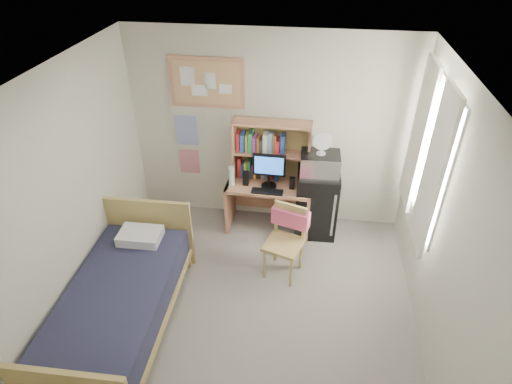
# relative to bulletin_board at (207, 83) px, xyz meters

# --- Properties ---
(floor) EXTENTS (3.60, 4.20, 0.02)m
(floor) POSITION_rel_bulletin_board_xyz_m (0.78, -2.08, -1.93)
(floor) COLOR gray
(floor) RESTS_ON ground
(ceiling) EXTENTS (3.60, 4.20, 0.02)m
(ceiling) POSITION_rel_bulletin_board_xyz_m (0.78, -2.08, 0.68)
(ceiling) COLOR white
(ceiling) RESTS_ON wall_back
(wall_back) EXTENTS (3.60, 0.04, 2.60)m
(wall_back) POSITION_rel_bulletin_board_xyz_m (0.78, 0.02, -0.62)
(wall_back) COLOR beige
(wall_back) RESTS_ON floor
(wall_left) EXTENTS (0.04, 4.20, 2.60)m
(wall_left) POSITION_rel_bulletin_board_xyz_m (-1.02, -2.08, -0.62)
(wall_left) COLOR beige
(wall_left) RESTS_ON floor
(wall_right) EXTENTS (0.04, 4.20, 2.60)m
(wall_right) POSITION_rel_bulletin_board_xyz_m (2.58, -2.08, -0.62)
(wall_right) COLOR beige
(wall_right) RESTS_ON floor
(window_unit) EXTENTS (0.10, 1.40, 1.70)m
(window_unit) POSITION_rel_bulletin_board_xyz_m (2.53, -0.88, -0.32)
(window_unit) COLOR white
(window_unit) RESTS_ON wall_right
(curtain_left) EXTENTS (0.04, 0.55, 1.70)m
(curtain_left) POSITION_rel_bulletin_board_xyz_m (2.50, -1.28, -0.32)
(curtain_left) COLOR white
(curtain_left) RESTS_ON wall_right
(curtain_right) EXTENTS (0.04, 0.55, 1.70)m
(curtain_right) POSITION_rel_bulletin_board_xyz_m (2.50, -0.48, -0.32)
(curtain_right) COLOR white
(curtain_right) RESTS_ON wall_right
(bulletin_board) EXTENTS (0.94, 0.03, 0.64)m
(bulletin_board) POSITION_rel_bulletin_board_xyz_m (0.00, 0.00, 0.00)
(bulletin_board) COLOR tan
(bulletin_board) RESTS_ON wall_back
(poster_wave) EXTENTS (0.30, 0.01, 0.42)m
(poster_wave) POSITION_rel_bulletin_board_xyz_m (-0.32, 0.01, -0.67)
(poster_wave) COLOR #273E9F
(poster_wave) RESTS_ON wall_back
(poster_japan) EXTENTS (0.28, 0.01, 0.36)m
(poster_japan) POSITION_rel_bulletin_board_xyz_m (-0.32, 0.01, -1.14)
(poster_japan) COLOR red
(poster_japan) RESTS_ON wall_back
(desk) EXTENTS (1.12, 0.58, 0.70)m
(desk) POSITION_rel_bulletin_board_xyz_m (0.83, -0.28, -1.57)
(desk) COLOR tan
(desk) RESTS_ON floor
(desk_chair) EXTENTS (0.56, 0.56, 0.90)m
(desk_chair) POSITION_rel_bulletin_board_xyz_m (1.10, -1.17, -1.47)
(desk_chair) COLOR tan
(desk_chair) RESTS_ON floor
(mini_fridge) EXTENTS (0.55, 0.55, 0.92)m
(mini_fridge) POSITION_rel_bulletin_board_xyz_m (1.46, -0.27, -1.46)
(mini_fridge) COLOR black
(mini_fridge) RESTS_ON floor
(bed) EXTENTS (1.05, 2.04, 0.55)m
(bed) POSITION_rel_bulletin_board_xyz_m (-0.50, -2.20, -1.64)
(bed) COLOR #1B1C30
(bed) RESTS_ON floor
(hutch) EXTENTS (1.00, 0.27, 0.81)m
(hutch) POSITION_rel_bulletin_board_xyz_m (0.83, -0.13, -0.82)
(hutch) COLOR tan
(hutch) RESTS_ON desk
(monitor) EXTENTS (0.42, 0.04, 0.45)m
(monitor) POSITION_rel_bulletin_board_xyz_m (0.83, -0.34, -1.00)
(monitor) COLOR black
(monitor) RESTS_ON desk
(keyboard) EXTENTS (0.41, 0.14, 0.02)m
(keyboard) POSITION_rel_bulletin_board_xyz_m (0.82, -0.48, -1.21)
(keyboard) COLOR black
(keyboard) RESTS_ON desk
(speaker_left) EXTENTS (0.08, 0.08, 0.19)m
(speaker_left) POSITION_rel_bulletin_board_xyz_m (0.53, -0.34, -1.13)
(speaker_left) COLOR black
(speaker_left) RESTS_ON desk
(speaker_right) EXTENTS (0.07, 0.07, 0.16)m
(speaker_right) POSITION_rel_bulletin_board_xyz_m (1.13, -0.35, -1.14)
(speaker_right) COLOR black
(speaker_right) RESTS_ON desk
(water_bottle) EXTENTS (0.08, 0.08, 0.26)m
(water_bottle) POSITION_rel_bulletin_board_xyz_m (0.35, -0.37, -1.09)
(water_bottle) COLOR silver
(water_bottle) RESTS_ON desk
(hoodie) EXTENTS (0.47, 0.26, 0.21)m
(hoodie) POSITION_rel_bulletin_board_xyz_m (1.16, -0.98, -1.22)
(hoodie) COLOR #FD6088
(hoodie) RESTS_ON desk_chair
(microwave) EXTENTS (0.49, 0.38, 0.28)m
(microwave) POSITION_rel_bulletin_board_xyz_m (1.46, -0.29, -0.87)
(microwave) COLOR #B4B4B9
(microwave) RESTS_ON mini_fridge
(desk_fan) EXTENTS (0.23, 0.23, 0.28)m
(desk_fan) POSITION_rel_bulletin_board_xyz_m (1.46, -0.29, -0.58)
(desk_fan) COLOR silver
(desk_fan) RESTS_ON microwave
(pillow) EXTENTS (0.48, 0.34, 0.11)m
(pillow) POSITION_rel_bulletin_board_xyz_m (-0.51, -1.45, -1.31)
(pillow) COLOR silver
(pillow) RESTS_ON bed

